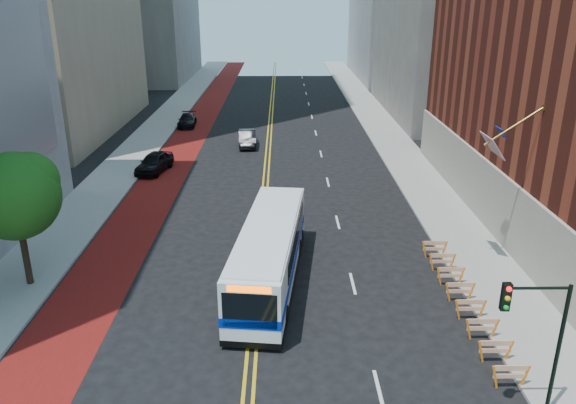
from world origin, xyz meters
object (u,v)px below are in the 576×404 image
at_px(street_tree, 16,193).
at_px(car_a, 154,162).
at_px(transit_bus, 270,252).
at_px(traffic_signal, 536,325).
at_px(car_b, 247,138).
at_px(car_c, 187,120).

height_order(street_tree, car_a, street_tree).
relative_size(transit_bus, car_a, 2.58).
relative_size(traffic_signal, car_b, 1.13).
bearing_deg(street_tree, car_b, 70.99).
bearing_deg(street_tree, car_c, 86.36).
distance_m(traffic_signal, car_b, 38.23).
bearing_deg(street_tree, traffic_signal, -24.82).
height_order(car_b, car_c, car_b).
distance_m(traffic_signal, transit_bus, 13.25).
bearing_deg(transit_bus, car_b, 102.25).
xyz_separation_m(traffic_signal, transit_bus, (-8.78, 9.72, -2.05)).
xyz_separation_m(car_a, car_b, (7.06, 8.00, -0.04)).
height_order(street_tree, transit_bus, street_tree).
relative_size(car_b, car_c, 1.02).
xyz_separation_m(traffic_signal, car_b, (-11.42, 36.36, -2.98)).
height_order(transit_bus, car_a, transit_bus).
relative_size(street_tree, car_b, 1.49).
relative_size(street_tree, transit_bus, 0.56).
xyz_separation_m(traffic_signal, car_a, (-18.48, 28.36, -2.94)).
bearing_deg(traffic_signal, transit_bus, 132.08).
relative_size(street_tree, car_c, 1.51).
bearing_deg(traffic_signal, car_a, 123.09).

